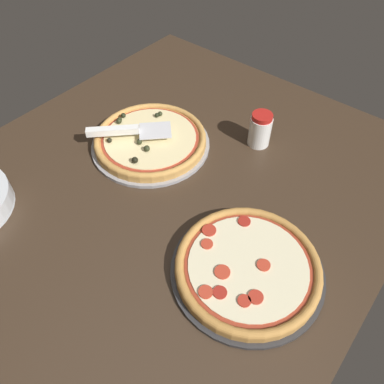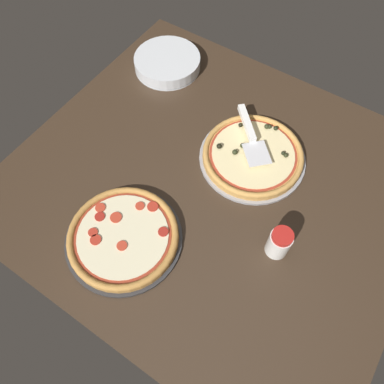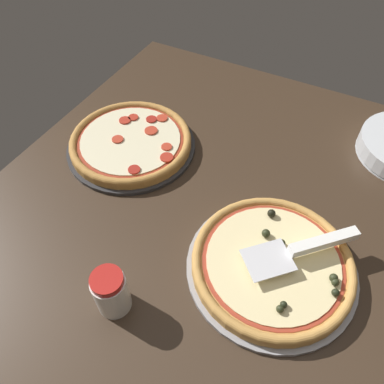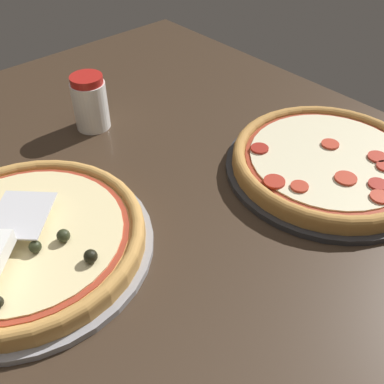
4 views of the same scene
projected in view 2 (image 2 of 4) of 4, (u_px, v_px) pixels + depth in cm
name	position (u px, v px, depth cm)	size (l,w,h in cm)	color
ground_plane	(214.00, 184.00, 121.05)	(124.54, 112.90, 3.60)	#38281C
pizza_pan_front	(252.00, 158.00, 123.25)	(34.92, 34.92, 1.00)	#939399
pizza_front	(253.00, 155.00, 121.53)	(32.82, 32.82, 4.10)	#C68E47
pizza_pan_back	(124.00, 239.00, 108.96)	(34.20, 34.20, 1.00)	#2D2D30
pizza_back	(123.00, 236.00, 107.33)	(32.15, 32.15, 2.74)	#B77F3D
serving_spatula	(249.00, 129.00, 122.49)	(20.48, 20.45, 2.00)	silver
plate_stack	(167.00, 63.00, 143.12)	(25.19, 25.19, 4.90)	silver
parmesan_shaker	(279.00, 243.00, 103.41)	(6.46, 6.46, 10.45)	white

